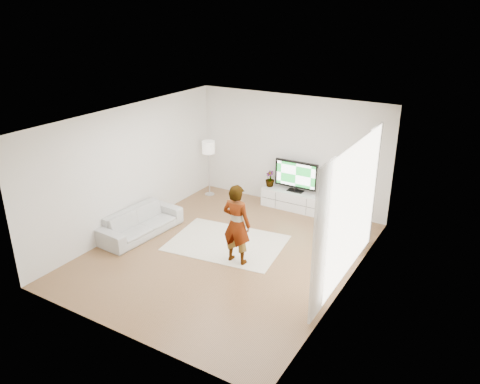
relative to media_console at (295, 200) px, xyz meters
The scene contains 17 objects.
floor 2.79m from the media_console, 95.45° to the right, with size 6.00×6.00×0.00m, color #966743.
ceiling 3.78m from the media_console, 95.45° to the right, with size 6.00×6.00×0.00m, color white.
wall_left 4.08m from the media_console, 134.99° to the right, with size 0.02×6.00×2.80m, color silver.
wall_right 3.74m from the media_console, 51.03° to the right, with size 0.02×6.00×2.80m, color silver.
wall_back 1.22m from the media_console, 138.28° to the left, with size 5.00×0.02×2.80m, color silver.
wall_front 5.89m from the media_console, 92.62° to the right, with size 5.00×0.02×2.80m, color silver.
window 3.53m from the media_console, 48.04° to the right, with size 0.01×2.60×2.50m, color white.
curtain_near 4.47m from the media_console, 60.43° to the right, with size 0.04×0.70×2.60m, color white.
curtain_far 2.68m from the media_console, 28.60° to the right, with size 0.04×0.70×2.60m, color white.
media_console is the anchor object (origin of this frame).
television 0.65m from the media_console, 90.00° to the left, with size 1.11×0.22×0.77m.
game_console 0.80m from the media_console, ahead, with size 0.06×0.15×0.20m.
potted_plant 0.83m from the media_console, behind, with size 0.23×0.23×0.41m, color #3F7238.
rug 2.47m from the media_console, 101.28° to the right, with size 2.37×1.71×0.01m, color #EDE6CA.
player 3.02m from the media_console, 87.96° to the right, with size 0.59×0.39×1.63m, color #334772.
sofa 3.82m from the media_console, 127.75° to the right, with size 1.96×0.77×0.57m, color beige.
floor_lamp 2.59m from the media_console, behind, with size 0.33×0.33×1.48m.
Camera 1 is at (4.59, -7.15, 4.77)m, focal length 35.00 mm.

